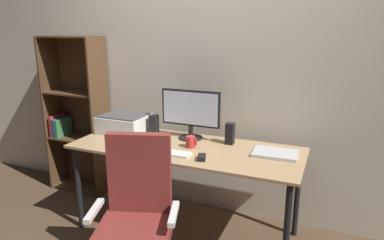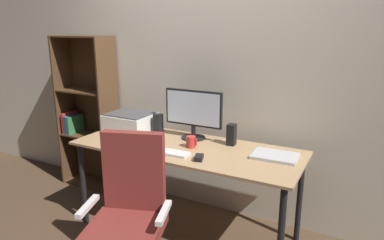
{
  "view_description": "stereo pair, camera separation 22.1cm",
  "coord_description": "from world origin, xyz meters",
  "px_view_note": "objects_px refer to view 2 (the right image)",
  "views": [
    {
      "loc": [
        1.04,
        -2.33,
        1.64
      ],
      "look_at": [
        0.07,
        -0.03,
        0.97
      ],
      "focal_mm": 32.37,
      "sensor_mm": 36.0,
      "label": 1
    },
    {
      "loc": [
        1.24,
        -2.24,
        1.64
      ],
      "look_at": [
        0.07,
        -0.03,
        0.97
      ],
      "focal_mm": 32.37,
      "sensor_mm": 36.0,
      "label": 2
    }
  ],
  "objects_px": {
    "keyboard": "(170,152)",
    "mouse": "(199,158)",
    "coffee_mug": "(191,142)",
    "office_chair": "(129,222)",
    "desk": "(186,156)",
    "laptop": "(275,156)",
    "bookshelf": "(88,114)",
    "speaker_left": "(158,124)",
    "printer": "(130,122)",
    "monitor": "(193,111)",
    "speaker_right": "(231,135)"
  },
  "relations": [
    {
      "from": "speaker_left",
      "to": "printer",
      "type": "xyz_separation_m",
      "value": [
        -0.27,
        -0.05,
        -0.0
      ]
    },
    {
      "from": "mouse",
      "to": "office_chair",
      "type": "height_order",
      "value": "office_chair"
    },
    {
      "from": "bookshelf",
      "to": "desk",
      "type": "bearing_deg",
      "value": -14.38
    },
    {
      "from": "desk",
      "to": "coffee_mug",
      "type": "bearing_deg",
      "value": 5.35
    },
    {
      "from": "keyboard",
      "to": "mouse",
      "type": "height_order",
      "value": "mouse"
    },
    {
      "from": "desk",
      "to": "monitor",
      "type": "height_order",
      "value": "monitor"
    },
    {
      "from": "desk",
      "to": "coffee_mug",
      "type": "distance_m",
      "value": 0.13
    },
    {
      "from": "bookshelf",
      "to": "speaker_left",
      "type": "bearing_deg",
      "value": -8.62
    },
    {
      "from": "speaker_left",
      "to": "bookshelf",
      "type": "distance_m",
      "value": 0.98
    },
    {
      "from": "coffee_mug",
      "to": "bookshelf",
      "type": "xyz_separation_m",
      "value": [
        -1.4,
        0.34,
        -0.02
      ]
    },
    {
      "from": "keyboard",
      "to": "laptop",
      "type": "height_order",
      "value": "laptop"
    },
    {
      "from": "laptop",
      "to": "speaker_left",
      "type": "relative_size",
      "value": 1.88
    },
    {
      "from": "printer",
      "to": "office_chair",
      "type": "bearing_deg",
      "value": -53.55
    },
    {
      "from": "coffee_mug",
      "to": "speaker_left",
      "type": "xyz_separation_m",
      "value": [
        -0.43,
        0.2,
        0.04
      ]
    },
    {
      "from": "coffee_mug",
      "to": "bookshelf",
      "type": "distance_m",
      "value": 1.44
    },
    {
      "from": "printer",
      "to": "laptop",
      "type": "bearing_deg",
      "value": -2.54
    },
    {
      "from": "desk",
      "to": "speaker_right",
      "type": "xyz_separation_m",
      "value": [
        0.3,
        0.2,
        0.16
      ]
    },
    {
      "from": "keyboard",
      "to": "coffee_mug",
      "type": "relative_size",
      "value": 3.21
    },
    {
      "from": "desk",
      "to": "mouse",
      "type": "relative_size",
      "value": 18.74
    },
    {
      "from": "desk",
      "to": "printer",
      "type": "relative_size",
      "value": 4.5
    },
    {
      "from": "mouse",
      "to": "desk",
      "type": "bearing_deg",
      "value": 119.77
    },
    {
      "from": "coffee_mug",
      "to": "printer",
      "type": "relative_size",
      "value": 0.23
    },
    {
      "from": "coffee_mug",
      "to": "keyboard",
      "type": "bearing_deg",
      "value": -109.81
    },
    {
      "from": "monitor",
      "to": "coffee_mug",
      "type": "relative_size",
      "value": 5.63
    },
    {
      "from": "monitor",
      "to": "speaker_left",
      "type": "distance_m",
      "value": 0.37
    },
    {
      "from": "speaker_right",
      "to": "office_chair",
      "type": "distance_m",
      "value": 1.04
    },
    {
      "from": "monitor",
      "to": "mouse",
      "type": "height_order",
      "value": "monitor"
    },
    {
      "from": "monitor",
      "to": "mouse",
      "type": "xyz_separation_m",
      "value": [
        0.26,
        -0.41,
        -0.22
      ]
    },
    {
      "from": "laptop",
      "to": "bookshelf",
      "type": "xyz_separation_m",
      "value": [
        -2.03,
        0.26,
        0.02
      ]
    },
    {
      "from": "monitor",
      "to": "bookshelf",
      "type": "xyz_separation_m",
      "value": [
        -1.31,
        0.14,
        -0.2
      ]
    },
    {
      "from": "mouse",
      "to": "office_chair",
      "type": "xyz_separation_m",
      "value": [
        -0.23,
        -0.52,
        -0.3
      ]
    },
    {
      "from": "monitor",
      "to": "coffee_mug",
      "type": "distance_m",
      "value": 0.29
    },
    {
      "from": "laptop",
      "to": "speaker_left",
      "type": "height_order",
      "value": "speaker_left"
    },
    {
      "from": "speaker_right",
      "to": "office_chair",
      "type": "relative_size",
      "value": 0.17
    },
    {
      "from": "speaker_right",
      "to": "bookshelf",
      "type": "relative_size",
      "value": 0.11
    },
    {
      "from": "desk",
      "to": "coffee_mug",
      "type": "xyz_separation_m",
      "value": [
        0.04,
        0.0,
        0.12
      ]
    },
    {
      "from": "speaker_right",
      "to": "printer",
      "type": "xyz_separation_m",
      "value": [
        -0.95,
        -0.05,
        -0.0
      ]
    },
    {
      "from": "coffee_mug",
      "to": "laptop",
      "type": "relative_size",
      "value": 0.28
    },
    {
      "from": "desk",
      "to": "speaker_left",
      "type": "bearing_deg",
      "value": 152.69
    },
    {
      "from": "desk",
      "to": "office_chair",
      "type": "height_order",
      "value": "office_chair"
    },
    {
      "from": "coffee_mug",
      "to": "speaker_right",
      "type": "xyz_separation_m",
      "value": [
        0.25,
        0.2,
        0.04
      ]
    },
    {
      "from": "printer",
      "to": "desk",
      "type": "bearing_deg",
      "value": -12.99
    },
    {
      "from": "speaker_left",
      "to": "office_chair",
      "type": "bearing_deg",
      "value": -67.73
    },
    {
      "from": "mouse",
      "to": "office_chair",
      "type": "relative_size",
      "value": 0.1
    },
    {
      "from": "monitor",
      "to": "speaker_left",
      "type": "xyz_separation_m",
      "value": [
        -0.34,
        -0.01,
        -0.15
      ]
    },
    {
      "from": "printer",
      "to": "keyboard",
      "type": "bearing_deg",
      "value": -28.78
    },
    {
      "from": "desk",
      "to": "speaker_right",
      "type": "relative_size",
      "value": 10.58
    },
    {
      "from": "coffee_mug",
      "to": "speaker_left",
      "type": "height_order",
      "value": "speaker_left"
    },
    {
      "from": "keyboard",
      "to": "coffee_mug",
      "type": "distance_m",
      "value": 0.21
    },
    {
      "from": "mouse",
      "to": "coffee_mug",
      "type": "relative_size",
      "value": 1.06
    }
  ]
}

